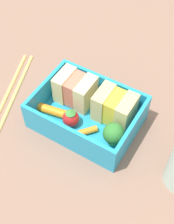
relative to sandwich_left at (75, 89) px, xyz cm
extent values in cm
cube|color=#836353|center=(3.74, -2.37, -4.82)|extent=(120.00, 120.00, 2.00)
cube|color=#2195C6|center=(3.74, -2.37, -3.22)|extent=(16.76, 12.34, 1.20)
cube|color=#2195C6|center=(3.74, 3.50, -0.46)|extent=(16.76, 0.60, 4.32)
cube|color=#2195C6|center=(3.74, -8.24, -0.46)|extent=(16.76, 0.60, 4.32)
cube|color=#2195C6|center=(-4.34, -2.37, -0.46)|extent=(0.60, 11.14, 4.32)
cube|color=#2195C6|center=(11.82, -2.37, -0.46)|extent=(0.60, 11.14, 4.32)
cube|color=beige|center=(-2.09, 0.00, 0.00)|extent=(2.09, 4.74, 5.24)
cube|color=#D87259|center=(0.00, 0.00, 0.00)|extent=(2.09, 4.36, 4.82)
cube|color=beige|center=(2.09, 0.00, 0.00)|extent=(2.09, 4.74, 5.24)
cube|color=#D1BF7B|center=(5.39, 0.00, 0.00)|extent=(2.09, 4.74, 5.24)
cube|color=yellow|center=(7.48, 0.00, 0.00)|extent=(2.09, 4.36, 4.82)
cube|color=#D1BF7B|center=(9.57, 0.00, 0.00)|extent=(2.09, 4.74, 5.24)
cylinder|color=orange|center=(-1.56, -4.62, -1.87)|extent=(5.36, 2.40, 1.50)
sphere|color=red|center=(2.12, -4.75, -1.23)|extent=(2.77, 2.77, 2.77)
cone|color=#42913F|center=(2.12, -4.75, 0.45)|extent=(1.66, 1.66, 0.60)
cylinder|color=orange|center=(5.25, -5.20, -2.09)|extent=(3.17, 3.52, 1.06)
cylinder|color=#8ECD63|center=(9.71, -4.46, -1.97)|extent=(1.35, 1.35, 1.30)
sphere|color=#307930|center=(9.71, -4.46, -0.14)|extent=(3.36, 3.36, 3.36)
cylinder|color=#D8B461|center=(-12.10, -4.04, -3.47)|extent=(7.40, 18.84, 0.70)
cylinder|color=#D8B461|center=(-10.79, -3.56, -3.47)|extent=(7.40, 18.84, 0.70)
camera|label=1|loc=(19.82, -29.08, 39.20)|focal=50.00mm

